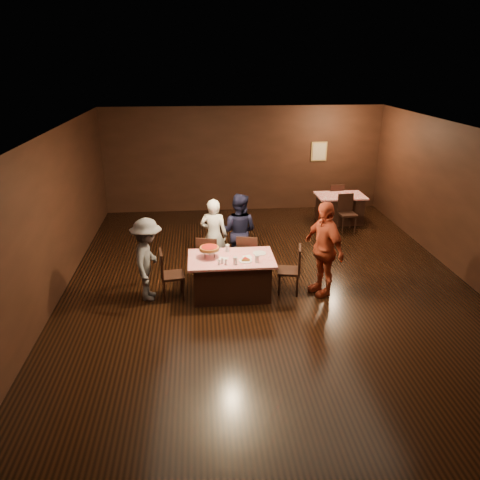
# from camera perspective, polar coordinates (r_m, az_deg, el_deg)

# --- Properties ---
(room) EXTENTS (10.00, 10.04, 3.02)m
(room) POSITION_cam_1_polar(r_m,az_deg,el_deg) (8.71, 3.72, 7.34)
(room) COLOR black
(room) RESTS_ON ground
(main_table) EXTENTS (1.60, 1.00, 0.77)m
(main_table) POSITION_cam_1_polar(r_m,az_deg,el_deg) (8.86, -1.07, -4.45)
(main_table) COLOR red
(main_table) RESTS_ON ground
(back_table) EXTENTS (1.30, 0.90, 0.77)m
(back_table) POSITION_cam_1_polar(r_m,az_deg,el_deg) (13.12, 12.02, 3.77)
(back_table) COLOR #B00B18
(back_table) RESTS_ON ground
(chair_far_left) EXTENTS (0.51, 0.51, 0.95)m
(chair_far_left) POSITION_cam_1_polar(r_m,az_deg,el_deg) (9.49, -3.81, -2.09)
(chair_far_left) COLOR black
(chair_far_left) RESTS_ON ground
(chair_far_right) EXTENTS (0.51, 0.51, 0.95)m
(chair_far_right) POSITION_cam_1_polar(r_m,az_deg,el_deg) (9.53, 1.00, -1.92)
(chair_far_right) COLOR black
(chair_far_right) RESTS_ON ground
(chair_end_left) EXTENTS (0.47, 0.47, 0.95)m
(chair_end_left) POSITION_cam_1_polar(r_m,az_deg,el_deg) (8.82, -8.24, -4.16)
(chair_end_left) COLOR black
(chair_end_left) RESTS_ON ground
(chair_end_right) EXTENTS (0.50, 0.50, 0.95)m
(chair_end_right) POSITION_cam_1_polar(r_m,az_deg,el_deg) (8.96, 5.98, -3.63)
(chair_end_right) COLOR black
(chair_end_right) RESTS_ON ground
(chair_back_near) EXTENTS (0.45, 0.45, 0.95)m
(chair_back_near) POSITION_cam_1_polar(r_m,az_deg,el_deg) (12.46, 12.96, 3.19)
(chair_back_near) COLOR black
(chair_back_near) RESTS_ON ground
(chair_back_far) EXTENTS (0.47, 0.47, 0.95)m
(chair_back_far) POSITION_cam_1_polar(r_m,az_deg,el_deg) (13.64, 11.34, 4.90)
(chair_back_far) COLOR black
(chair_back_far) RESTS_ON ground
(diner_white_jacket) EXTENTS (0.65, 0.50, 1.58)m
(diner_white_jacket) POSITION_cam_1_polar(r_m,az_deg,el_deg) (9.74, -3.22, 0.55)
(diner_white_jacket) COLOR white
(diner_white_jacket) RESTS_ON ground
(diner_navy_hoodie) EXTENTS (0.98, 0.89, 1.64)m
(diner_navy_hoodie) POSITION_cam_1_polar(r_m,az_deg,el_deg) (9.88, -0.14, 1.09)
(diner_navy_hoodie) COLOR black
(diner_navy_hoodie) RESTS_ON ground
(diner_grey_knit) EXTENTS (0.66, 1.06, 1.58)m
(diner_grey_knit) POSITION_cam_1_polar(r_m,az_deg,el_deg) (8.73, -11.18, -2.37)
(diner_grey_knit) COLOR #4E4D51
(diner_grey_knit) RESTS_ON ground
(diner_red_shirt) EXTENTS (0.82, 1.16, 1.83)m
(diner_red_shirt) POSITION_cam_1_polar(r_m,az_deg,el_deg) (8.87, 10.15, -1.03)
(diner_red_shirt) COLOR #A83D24
(diner_red_shirt) RESTS_ON ground
(pizza_stand) EXTENTS (0.38, 0.38, 0.22)m
(pizza_stand) POSITION_cam_1_polar(r_m,az_deg,el_deg) (8.66, -3.76, -1.03)
(pizza_stand) COLOR black
(pizza_stand) RESTS_ON main_table
(plate_with_slice) EXTENTS (0.25, 0.25, 0.06)m
(plate_with_slice) POSITION_cam_1_polar(r_m,az_deg,el_deg) (8.54, 0.68, -2.43)
(plate_with_slice) COLOR white
(plate_with_slice) RESTS_ON main_table
(plate_empty) EXTENTS (0.25, 0.25, 0.01)m
(plate_empty) POSITION_cam_1_polar(r_m,az_deg,el_deg) (8.88, 2.39, -1.61)
(plate_empty) COLOR white
(plate_empty) RESTS_ON main_table
(glass_front_left) EXTENTS (0.08, 0.08, 0.14)m
(glass_front_left) POSITION_cam_1_polar(r_m,az_deg,el_deg) (8.40, -0.60, -2.53)
(glass_front_left) COLOR silver
(glass_front_left) RESTS_ON main_table
(glass_front_right) EXTENTS (0.08, 0.08, 0.14)m
(glass_front_right) POSITION_cam_1_polar(r_m,az_deg,el_deg) (8.48, 2.07, -2.30)
(glass_front_right) COLOR silver
(glass_front_right) RESTS_ON main_table
(glass_back) EXTENTS (0.08, 0.08, 0.14)m
(glass_back) POSITION_cam_1_polar(r_m,az_deg,el_deg) (8.94, -1.55, -1.01)
(glass_back) COLOR silver
(glass_back) RESTS_ON main_table
(condiments) EXTENTS (0.17, 0.10, 0.09)m
(condiments) POSITION_cam_1_polar(r_m,az_deg,el_deg) (8.41, -2.17, -2.67)
(condiments) COLOR silver
(condiments) RESTS_ON main_table
(napkin_center) EXTENTS (0.19, 0.19, 0.01)m
(napkin_center) POSITION_cam_1_polar(r_m,az_deg,el_deg) (8.72, 0.88, -2.08)
(napkin_center) COLOR white
(napkin_center) RESTS_ON main_table
(napkin_left) EXTENTS (0.21, 0.21, 0.01)m
(napkin_left) POSITION_cam_1_polar(r_m,az_deg,el_deg) (8.64, -2.05, -2.32)
(napkin_left) COLOR white
(napkin_left) RESTS_ON main_table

